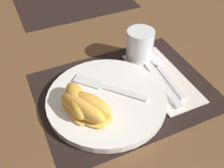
# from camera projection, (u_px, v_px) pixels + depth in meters

# --- Properties ---
(ground_plane) EXTENTS (3.00, 3.00, 0.00)m
(ground_plane) POSITION_uv_depth(u_px,v_px,m) (125.00, 91.00, 0.62)
(ground_plane) COLOR brown
(placemat) EXTENTS (0.40, 0.31, 0.00)m
(placemat) POSITION_uv_depth(u_px,v_px,m) (125.00, 90.00, 0.62)
(placemat) COLOR black
(placemat) RESTS_ON ground_plane
(placemat_far) EXTENTS (0.40, 0.31, 0.00)m
(placemat_far) POSITION_uv_depth(u_px,v_px,m) (73.00, 0.00, 0.96)
(placemat_far) COLOR black
(placemat_far) RESTS_ON ground_plane
(plate) EXTENTS (0.27, 0.27, 0.02)m
(plate) POSITION_uv_depth(u_px,v_px,m) (107.00, 99.00, 0.58)
(plate) COLOR white
(plate) RESTS_ON placemat
(juice_glass) EXTENTS (0.07, 0.07, 0.09)m
(juice_glass) POSITION_uv_depth(u_px,v_px,m) (140.00, 47.00, 0.68)
(juice_glass) COLOR silver
(juice_glass) RESTS_ON placemat
(napkin) EXTENTS (0.10, 0.23, 0.00)m
(napkin) POSITION_uv_depth(u_px,v_px,m) (161.00, 76.00, 0.65)
(napkin) COLOR silver
(napkin) RESTS_ON placemat
(knife) EXTENTS (0.04, 0.22, 0.01)m
(knife) POSITION_uv_depth(u_px,v_px,m) (158.00, 78.00, 0.64)
(knife) COLOR silver
(knife) RESTS_ON napkin
(spoon) EXTENTS (0.04, 0.18, 0.01)m
(spoon) POSITION_uv_depth(u_px,v_px,m) (158.00, 64.00, 0.67)
(spoon) COLOR silver
(spoon) RESTS_ON napkin
(fork) EXTENTS (0.13, 0.15, 0.00)m
(fork) POSITION_uv_depth(u_px,v_px,m) (104.00, 87.00, 0.60)
(fork) COLOR silver
(fork) RESTS_ON plate
(citrus_wedge_0) EXTENTS (0.06, 0.11, 0.04)m
(citrus_wedge_0) POSITION_uv_depth(u_px,v_px,m) (76.00, 101.00, 0.54)
(citrus_wedge_0) COLOR #F7C656
(citrus_wedge_0) RESTS_ON plate
(citrus_wedge_1) EXTENTS (0.09, 0.12, 0.04)m
(citrus_wedge_1) POSITION_uv_depth(u_px,v_px,m) (83.00, 109.00, 0.53)
(citrus_wedge_1) COLOR #F7C656
(citrus_wedge_1) RESTS_ON plate
(citrus_wedge_2) EXTENTS (0.09, 0.11, 0.05)m
(citrus_wedge_2) POSITION_uv_depth(u_px,v_px,m) (90.00, 106.00, 0.53)
(citrus_wedge_2) COLOR #F7C656
(citrus_wedge_2) RESTS_ON plate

